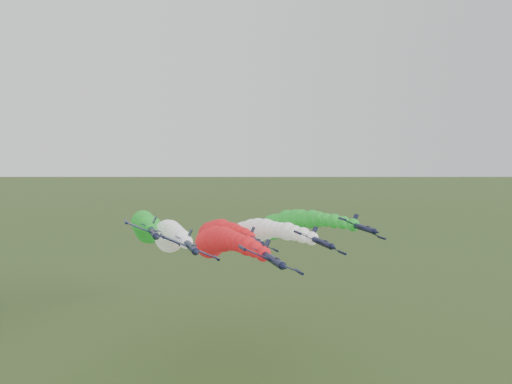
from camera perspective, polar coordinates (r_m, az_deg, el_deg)
jet_lead at (r=125.62m, az=-4.78°, el=-5.69°), size 15.48×80.80×17.78m
jet_inner_left at (r=134.97m, az=-9.92°, el=-4.89°), size 15.95×81.27×18.26m
jet_inner_right at (r=141.12m, az=-0.49°, el=-4.71°), size 15.56×80.89×17.87m
jet_outer_left at (r=140.07m, az=-12.38°, el=-3.90°), size 15.56×80.89×17.87m
jet_outer_right at (r=149.17m, az=3.11°, el=-3.71°), size 15.54×80.87×17.85m
jet_trail at (r=153.63m, az=-4.77°, el=-4.67°), size 15.45×80.77×17.76m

